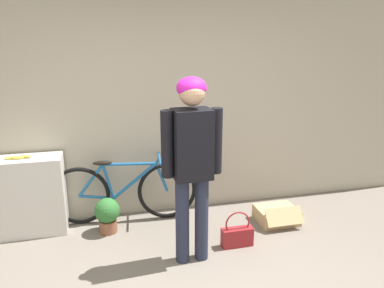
# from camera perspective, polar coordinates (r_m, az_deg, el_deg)

# --- Properties ---
(wall_back) EXTENTS (8.00, 0.07, 2.60)m
(wall_back) POSITION_cam_1_polar(r_m,az_deg,el_deg) (4.45, -5.94, 5.43)
(wall_back) COLOR #B7AD99
(wall_back) RESTS_ON ground_plane
(side_shelf) EXTENTS (0.71, 0.37, 0.87)m
(side_shelf) POSITION_cam_1_polar(r_m,az_deg,el_deg) (4.50, -23.31, -7.20)
(side_shelf) COLOR beige
(side_shelf) RESTS_ON ground_plane
(person) EXTENTS (0.57, 0.28, 1.78)m
(person) POSITION_cam_1_polar(r_m,az_deg,el_deg) (3.39, -0.01, -1.25)
(person) COLOR #23283D
(person) RESTS_ON ground_plane
(bicycle) EXTENTS (1.71, 0.46, 0.77)m
(bicycle) POSITION_cam_1_polar(r_m,az_deg,el_deg) (4.47, -10.36, -7.14)
(bicycle) COLOR black
(bicycle) RESTS_ON ground_plane
(banana) EXTENTS (0.28, 0.08, 0.04)m
(banana) POSITION_cam_1_polar(r_m,az_deg,el_deg) (4.34, -25.03, -1.84)
(banana) COLOR #EAD64C
(banana) RESTS_ON side_shelf
(handbag) EXTENTS (0.33, 0.11, 0.39)m
(handbag) POSITION_cam_1_polar(r_m,az_deg,el_deg) (4.04, 6.90, -13.64)
(handbag) COLOR maroon
(handbag) RESTS_ON ground_plane
(cardboard_box) EXTENTS (0.46, 0.45, 0.25)m
(cardboard_box) POSITION_cam_1_polar(r_m,az_deg,el_deg) (4.60, 12.77, -10.50)
(cardboard_box) COLOR tan
(cardboard_box) RESTS_ON ground_plane
(potted_plant) EXTENTS (0.28, 0.28, 0.40)m
(potted_plant) POSITION_cam_1_polar(r_m,az_deg,el_deg) (4.32, -12.77, -10.32)
(potted_plant) COLOR brown
(potted_plant) RESTS_ON ground_plane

